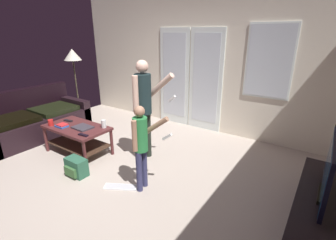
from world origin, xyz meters
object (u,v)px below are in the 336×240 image
object	(u,v)px
flat_screen_tv	(329,169)
floor_lamp	(73,58)
person_child	(141,141)
loose_keyboard	(121,187)
cup_near_edge	(51,123)
cup_by_laptop	(104,124)
backpack	(76,167)
leather_couch	(33,121)
tv_remote_black	(68,121)
book_stack	(62,126)
laptop_closed	(83,127)
coffee_table	(77,134)
dvd_remote_slim	(83,135)
tv_stand	(318,214)
person_adult	(144,102)

from	to	relation	value
flat_screen_tv	floor_lamp	distance (m)	5.25
person_child	loose_keyboard	size ratio (longest dim) A/B	2.50
cup_near_edge	cup_by_laptop	distance (m)	0.90
backpack	cup_near_edge	size ratio (longest dim) A/B	3.20
leather_couch	tv_remote_black	size ratio (longest dim) A/B	11.38
book_stack	loose_keyboard	bearing A→B (deg)	-7.44
leather_couch	laptop_closed	distance (m)	1.49
floor_lamp	cup_by_laptop	size ratio (longest dim) A/B	12.20
backpack	laptop_closed	distance (m)	0.72
leather_couch	coffee_table	distance (m)	1.33
floor_lamp	backpack	size ratio (longest dim) A/B	4.94
tv_remote_black	dvd_remote_slim	world-z (taller)	same
coffee_table	tv_remote_black	bearing A→B (deg)	167.27
coffee_table	book_stack	bearing A→B (deg)	-141.39
cup_near_edge	book_stack	world-z (taller)	cup_near_edge
tv_stand	cup_near_edge	bearing A→B (deg)	-173.15
person_adult	dvd_remote_slim	bearing A→B (deg)	-133.73
leather_couch	floor_lamp	distance (m)	1.71
leather_couch	backpack	world-z (taller)	leather_couch
tv_remote_black	cup_near_edge	bearing A→B (deg)	-108.82
flat_screen_tv	backpack	distance (m)	3.06
laptop_closed	book_stack	size ratio (longest dim) A/B	1.57
tv_remote_black	dvd_remote_slim	distance (m)	0.78
coffee_table	cup_by_laptop	xyz separation A→B (m)	(0.41, 0.22, 0.19)
laptop_closed	loose_keyboard	bearing A→B (deg)	-14.84
coffee_table	person_child	xyz separation A→B (m)	(1.54, -0.17, 0.33)
leather_couch	dvd_remote_slim	bearing A→B (deg)	-5.23
tv_stand	loose_keyboard	size ratio (longest dim) A/B	3.62
coffee_table	cup_near_edge	bearing A→B (deg)	-151.77
person_adult	flat_screen_tv	bearing A→B (deg)	-5.36
dvd_remote_slim	loose_keyboard	bearing A→B (deg)	-15.94
person_child	tv_remote_black	distance (m)	1.89
floor_lamp	person_child	bearing A→B (deg)	-24.18
flat_screen_tv	person_adult	size ratio (longest dim) A/B	0.64
laptop_closed	book_stack	xyz separation A→B (m)	(-0.33, -0.15, 0.01)
floor_lamp	leather_couch	bearing A→B (deg)	-75.93
tv_stand	person_adult	world-z (taller)	person_adult
backpack	tv_stand	bearing A→B (deg)	13.94
tv_stand	laptop_closed	size ratio (longest dim) A/B	5.29
cup_near_edge	leather_couch	bearing A→B (deg)	169.05
loose_keyboard	laptop_closed	bearing A→B (deg)	163.21
floor_lamp	cup_by_laptop	world-z (taller)	floor_lamp
laptop_closed	tv_remote_black	xyz separation A→B (m)	(-0.47, 0.06, -0.00)
laptop_closed	cup_near_edge	bearing A→B (deg)	-155.96
person_adult	cup_by_laptop	xyz separation A→B (m)	(-0.64, -0.27, -0.40)
coffee_table	tv_remote_black	size ratio (longest dim) A/B	6.38
backpack	loose_keyboard	bearing A→B (deg)	10.28
tv_stand	leather_couch	bearing A→B (deg)	-176.68
floor_lamp	loose_keyboard	xyz separation A→B (m)	(2.94, -1.59, -1.36)
leather_couch	cup_near_edge	size ratio (longest dim) A/B	19.47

